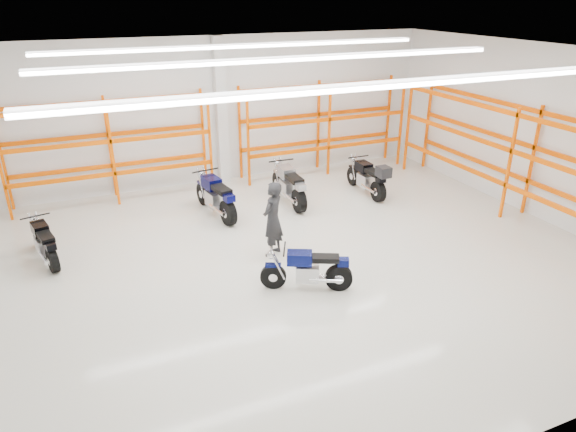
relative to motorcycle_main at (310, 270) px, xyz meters
name	(u,v)px	position (x,y,z in m)	size (l,w,h in m)	color
ground	(298,259)	(0.30, 1.30, -0.44)	(14.00, 14.00, 0.00)	beige
room_shell	(298,118)	(0.30, 1.32, 2.84)	(14.02, 12.02, 4.51)	silver
motorcycle_main	(310,270)	(0.00, 0.00, 0.00)	(1.77, 0.97, 0.94)	black
motorcycle_back_a	(45,244)	(-5.01, 3.45, 0.01)	(0.72, 1.91, 0.95)	black
motorcycle_back_b	(216,197)	(-0.71, 4.45, 0.10)	(0.77, 2.32, 1.14)	black
motorcycle_back_c	(289,186)	(1.47, 4.49, 0.09)	(0.77, 2.31, 1.13)	black
motorcycle_back_d	(369,178)	(3.92, 4.15, 0.10)	(0.70, 2.19, 1.13)	black
standing_man	(273,219)	(-0.14, 1.73, 0.46)	(0.65, 0.43, 1.79)	black
structural_column	(221,112)	(0.30, 7.12, 1.81)	(0.32, 0.32, 4.50)	white
pallet_racking_back_left	(110,141)	(-3.10, 6.78, 1.35)	(5.67, 0.87, 3.00)	#FF6400
pallet_racking_back_right	(324,119)	(3.70, 6.78, 1.35)	(5.67, 0.87, 3.00)	#FF6400
pallet_racking_side	(523,151)	(6.78, 1.30, 1.38)	(0.87, 9.07, 3.00)	#FF6400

